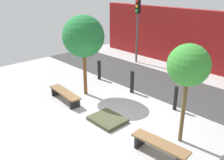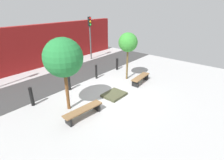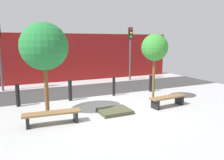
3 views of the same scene
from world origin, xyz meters
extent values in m
plane|color=#A6A6A6|center=(0.00, 0.00, 0.00)|extent=(18.00, 18.00, 0.00)
cube|color=#363636|center=(0.00, 4.13, 0.01)|extent=(18.00, 3.12, 0.01)
cube|color=maroon|center=(0.00, 7.59, 1.66)|extent=(16.20, 0.50, 3.32)
cube|color=black|center=(-3.24, -0.36, 0.19)|extent=(0.13, 0.44, 0.37)
cube|color=black|center=(-1.66, -0.48, 0.19)|extent=(0.13, 0.44, 0.37)
cube|color=brown|center=(-2.45, -0.42, 0.40)|extent=(1.97, 0.59, 0.06)
cube|color=black|center=(1.76, -0.47, 0.20)|extent=(0.13, 0.45, 0.39)
cube|color=black|center=(3.14, -0.37, 0.20)|extent=(0.13, 0.45, 0.39)
cube|color=brown|center=(2.45, -0.42, 0.42)|extent=(1.78, 0.58, 0.06)
cube|color=#41432D|center=(0.00, -0.22, 0.07)|extent=(1.23, 1.01, 0.14)
cylinder|color=brown|center=(-2.45, 0.67, 1.07)|extent=(0.15, 0.15, 2.13)
sphere|color=#227335|center=(-2.45, 0.67, 2.61)|extent=(1.76, 1.76, 1.76)
cylinder|color=brown|center=(2.45, 0.67, 1.09)|extent=(0.12, 0.12, 2.18)
sphere|color=#368C32|center=(2.45, 0.67, 2.52)|extent=(1.23, 1.23, 1.23)
cylinder|color=black|center=(-3.44, 2.32, 0.50)|extent=(0.17, 0.17, 1.00)
cylinder|color=black|center=(-1.15, 2.32, 0.50)|extent=(0.18, 0.18, 1.01)
cylinder|color=black|center=(1.15, 2.32, 0.49)|extent=(0.14, 0.14, 0.98)
cylinder|color=black|center=(3.44, 2.32, 0.46)|extent=(0.18, 0.18, 0.91)
cylinder|color=#4D4D4D|center=(4.16, 5.98, 1.87)|extent=(0.12, 0.12, 3.75)
cube|color=black|center=(4.16, 5.98, 3.36)|extent=(0.28, 0.16, 0.78)
sphere|color=red|center=(4.16, 5.88, 3.62)|extent=(0.17, 0.17, 0.17)
sphere|color=orange|center=(4.16, 5.88, 3.36)|extent=(0.17, 0.17, 0.17)
sphere|color=green|center=(4.16, 5.88, 3.10)|extent=(0.17, 0.17, 0.17)
camera|label=1|loc=(5.86, -5.48, 4.69)|focal=40.00mm
camera|label=2|loc=(-6.72, -5.71, 4.78)|focal=28.00mm
camera|label=3|loc=(-3.55, -7.72, 2.82)|focal=35.00mm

